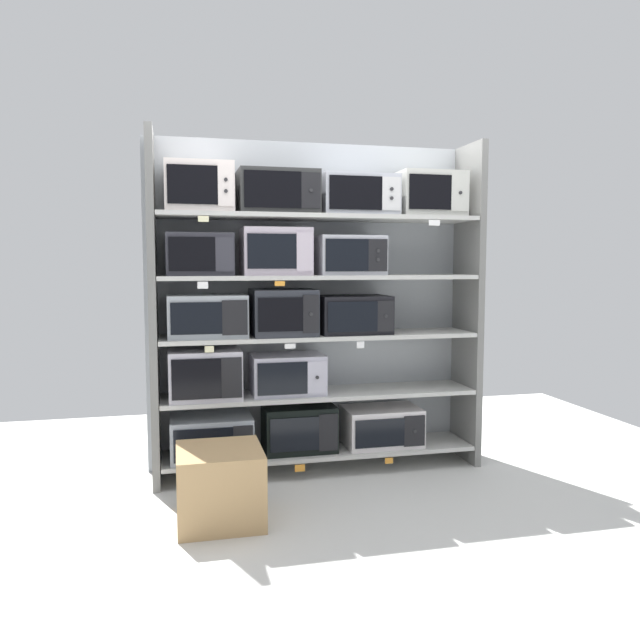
{
  "coord_description": "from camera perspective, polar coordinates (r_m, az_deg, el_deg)",
  "views": [
    {
      "loc": [
        -1.01,
        -4.28,
        1.5
      ],
      "look_at": [
        0.0,
        0.0,
        1.1
      ],
      "focal_mm": 34.67,
      "sensor_mm": 36.0,
      "label": 1
    }
  ],
  "objects": [
    {
      "name": "upright_left",
      "position": [
        4.29,
        -15.13,
        0.91
      ],
      "size": [
        0.05,
        0.43,
        2.38
      ],
      "primitive_type": "cube",
      "color": "slate",
      "rests_on": "ground"
    },
    {
      "name": "price_tag_2",
      "position": [
        4.53,
        6.39,
        -12.78
      ],
      "size": [
        0.06,
        0.0,
        0.04
      ],
      "primitive_type": "cube",
      "color": "orange"
    },
    {
      "name": "shelf_2",
      "position": [
        4.43,
        0.0,
        -1.48
      ],
      "size": [
        2.24,
        0.43,
        0.03
      ],
      "primitive_type": "cube",
      "color": "beige"
    },
    {
      "name": "microwave_14",
      "position": [
        4.68,
        10.02,
        11.31
      ],
      "size": [
        0.48,
        0.37,
        0.32
      ],
      "color": "beige",
      "rests_on": "shelf_4"
    },
    {
      "name": "price_tag_6",
      "position": [
        4.07,
        -10.77,
        3.18
      ],
      "size": [
        0.07,
        0.0,
        0.05
      ],
      "primitive_type": "cube",
      "color": "white"
    },
    {
      "name": "microwave_8",
      "position": [
        4.28,
        -11.05,
        5.96
      ],
      "size": [
        0.44,
        0.34,
        0.29
      ],
      "color": "#2F2F37",
      "rests_on": "shelf_3"
    },
    {
      "name": "price_tag_8",
      "position": [
        4.07,
        -10.71,
        9.16
      ],
      "size": [
        0.07,
        0.0,
        0.04
      ],
      "primitive_type": "cube",
      "color": "beige"
    },
    {
      "name": "ground",
      "position": [
        3.75,
        3.69,
        -18.54
      ],
      "size": [
        6.24,
        6.0,
        0.02
      ],
      "primitive_type": "cube",
      "color": "silver"
    },
    {
      "name": "upright_right",
      "position": [
        4.8,
        13.5,
        1.38
      ],
      "size": [
        0.05,
        0.43,
        2.38
      ],
      "primitive_type": "cube",
      "color": "slate",
      "rests_on": "ground"
    },
    {
      "name": "back_panel",
      "position": [
        4.64,
        -0.67,
        1.39
      ],
      "size": [
        2.44,
        0.04,
        2.38
      ],
      "primitive_type": "cube",
      "color": "#9EA3A8",
      "rests_on": "ground"
    },
    {
      "name": "price_tag_1",
      "position": [
        4.37,
        -1.87,
        -13.51
      ],
      "size": [
        0.07,
        0.0,
        0.05
      ],
      "primitive_type": "cube",
      "color": "orange"
    },
    {
      "name": "microwave_4",
      "position": [
        4.41,
        -3.04,
        -5.0
      ],
      "size": [
        0.51,
        0.36,
        0.28
      ],
      "color": "#B4B2C3",
      "rests_on": "shelf_1"
    },
    {
      "name": "microwave_3",
      "position": [
        4.35,
        -10.59,
        -4.86
      ],
      "size": [
        0.49,
        0.43,
        0.34
      ],
      "color": "#B4B1BE",
      "rests_on": "shelf_1"
    },
    {
      "name": "price_tag_9",
      "position": [
        4.44,
        10.51,
        8.82
      ],
      "size": [
        0.08,
        0.0,
        0.04
      ],
      "primitive_type": "cube",
      "color": "white"
    },
    {
      "name": "shipping_carton",
      "position": [
        3.76,
        -9.24,
        -14.83
      ],
      "size": [
        0.49,
        0.49,
        0.43
      ],
      "primitive_type": "cube",
      "color": "tan",
      "rests_on": "ground"
    },
    {
      "name": "microwave_0",
      "position": [
        4.45,
        -10.01,
        -10.52
      ],
      "size": [
        0.56,
        0.42,
        0.29
      ],
      "color": "#9AA1AB",
      "rests_on": "shelf_0"
    },
    {
      "name": "microwave_13",
      "position": [
        4.49,
        3.48,
        11.39
      ],
      "size": [
        0.54,
        0.36,
        0.29
      ],
      "color": "#B3B7C2",
      "rests_on": "shelf_4"
    },
    {
      "name": "price_tag_4",
      "position": [
        4.16,
        -2.77,
        -2.42
      ],
      "size": [
        0.07,
        0.0,
        0.03
      ],
      "primitive_type": "cube",
      "color": "white"
    },
    {
      "name": "microwave_2",
      "position": [
        4.68,
        5.7,
        -9.71
      ],
      "size": [
        0.56,
        0.38,
        0.28
      ],
      "color": "silver",
      "rests_on": "shelf_0"
    },
    {
      "name": "shelf_3",
      "position": [
        4.4,
        0.0,
        3.97
      ],
      "size": [
        2.24,
        0.43,
        0.03
      ],
      "primitive_type": "cube",
      "color": "beige"
    },
    {
      "name": "shelf_4",
      "position": [
        4.41,
        0.0,
        9.45
      ],
      "size": [
        2.24,
        0.43,
        0.03
      ],
      "primitive_type": "cube",
      "color": "beige"
    },
    {
      "name": "microwave_12",
      "position": [
        4.36,
        -3.97,
        11.64
      ],
      "size": [
        0.54,
        0.4,
        0.3
      ],
      "color": "#2E2F2F",
      "rests_on": "shelf_4"
    },
    {
      "name": "price_tag_3",
      "position": [
        4.1,
        -10.18,
        -2.67
      ],
      "size": [
        0.06,
        0.0,
        0.04
      ],
      "primitive_type": "cube",
      "color": "beige"
    },
    {
      "name": "microwave_10",
      "position": [
        4.45,
        2.66,
        5.97
      ],
      "size": [
        0.47,
        0.39,
        0.28
      ],
      "color": "#B2B4BD",
      "rests_on": "shelf_3"
    },
    {
      "name": "microwave_1",
      "position": [
        4.52,
        -1.94,
        -9.93
      ],
      "size": [
        0.51,
        0.34,
        0.33
      ],
      "color": "black",
      "rests_on": "shelf_0"
    },
    {
      "name": "shelf_1",
      "position": [
        4.5,
        0.0,
        -6.82
      ],
      "size": [
        2.24,
        0.43,
        0.03
      ],
      "primitive_type": "cube",
      "color": "beige"
    },
    {
      "name": "microwave_6",
      "position": [
        4.35,
        -3.45,
        0.73
      ],
      "size": [
        0.44,
        0.43,
        0.32
      ],
      "color": "#272930",
      "rests_on": "shelf_2"
    },
    {
      "name": "price_tag_7",
      "position": [
        4.12,
        -3.73,
        3.38
      ],
      "size": [
        0.07,
        0.0,
        0.03
      ],
      "primitive_type": "cube",
      "color": "orange"
    },
    {
      "name": "microwave_5",
      "position": [
        4.3,
        -10.37,
        0.37
      ],
      "size": [
        0.53,
        0.37,
        0.29
      ],
      "color": "#9CA3AA",
      "rests_on": "shelf_2"
    },
    {
      "name": "price_tag_0",
      "position": [
        4.3,
        -9.96,
        -13.85
      ],
      "size": [
        0.07,
        0.0,
        0.04
      ],
      "primitive_type": "cube",
      "color": "orange"
    },
    {
      "name": "microwave_11",
      "position": [
        4.31,
        -11.11,
        11.87
      ],
      "size": [
        0.45,
        0.37,
        0.33
      ],
      "color": "silver",
      "rests_on": "shelf_4"
    },
    {
      "name": "microwave_9",
      "position": [
        4.33,
        -4.15,
        6.3
      ],
      "size": [
        0.47,
        0.38,
        0.33
      ],
      "color": "#BEB0BF",
      "rests_on": "shelf_3"
    },
    {
      "name": "price_tag_5",
      "position": [
        4.28,
        3.76,
        -2.31
      ],
      "size": [
        0.05,
        0.0,
        0.05
      ],
      "primitive_type": "cube",
      "color": "white"
    },
    {
      "name": "microwave_7",
      "position": [
        4.47,
        3.05,
        0.52
      ],
      "size": [
        0.51,
        0.39,
        0.27
      ],
      "color": "black",
      "rests_on": "shelf_2"
    },
    {
      "name": "shelf_0",
      "position": [
        4.6,
        0.0,
        -11.95
      ],
      "size": [
        2.24,
        0.43,
        0.03
      ],
      "primitive_type": "cube",
      "color": "beige",
      "rests_on": "ground"
    }
  ]
}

